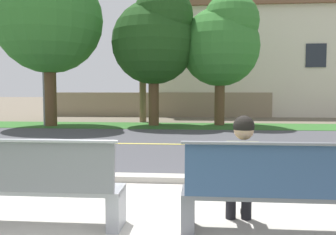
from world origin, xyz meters
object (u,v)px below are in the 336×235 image
Objects in this scene: seated_person_olive at (242,168)px; shade_tree_left at (156,36)px; streetlamp at (45,26)px; bench_left at (34,187)px; shade_tree_centre at (223,41)px; bench_right at (275,193)px; shade_tree_far_left at (51,11)px.

shade_tree_left is (-2.28, 11.40, 3.13)m from seated_person_olive.
seated_person_olive is at bearing -57.81° from streetlamp.
streetlamp reaches higher than shade_tree_left.
shade_tree_centre reaches higher than bench_left.
bench_left is at bearing 180.00° from bench_right.
seated_person_olive is at bearing -58.64° from shade_tree_far_left.
shade_tree_far_left is (0.41, -0.31, 0.54)m from streetlamp.
bench_right is at bearing -57.03° from streetlamp.
bench_left is at bearing -68.52° from shade_tree_far_left.
shade_tree_centre is (2.82, 11.95, 3.17)m from bench_left.
shade_tree_far_left is (-6.92, 10.99, 4.34)m from bench_right.
streetlamp reaches higher than shade_tree_far_left.
shade_tree_left is at bearing 90.07° from bench_left.
streetlamp is at bearing 143.12° from shade_tree_far_left.
streetlamp is (-7.01, 11.13, 3.58)m from seated_person_olive.
shade_tree_far_left reaches higher than shade_tree_left.
shade_tree_far_left reaches higher than bench_right.
bench_left is 1.00× the size of bench_right.
bench_right is 0.26× the size of streetlamp.
shade_tree_centre is at bearing 7.62° from shade_tree_far_left.
bench_left is 12.58m from shade_tree_far_left.
bench_right is 0.26× the size of shade_tree_far_left.
streetlamp is 1.34× the size of shade_tree_centre.
bench_left is 2.28m from seated_person_olive.
streetlamp is at bearing 122.97° from bench_right.
bench_right is at bearing -77.32° from shade_tree_left.
streetlamp is at bearing 122.19° from seated_person_olive.
shade_tree_centre is (7.56, 0.64, -0.63)m from streetlamp.
shade_tree_centre is at bearing 87.32° from seated_person_olive.
streetlamp is (-7.33, 11.30, 3.80)m from bench_right.
bench_right is 12.36m from shade_tree_centre.
seated_person_olive is at bearing 151.92° from bench_right.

